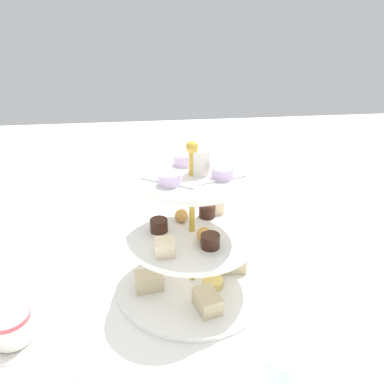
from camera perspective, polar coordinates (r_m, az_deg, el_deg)
ground_plane at (r=0.66m, az=0.00°, el=-14.60°), size 2.40×2.40×0.00m
tiered_serving_stand at (r=0.61m, az=0.06°, el=-8.45°), size 0.27×0.27×0.27m
water_glass_tall_right at (r=0.87m, az=-2.34°, el=0.45°), size 0.07×0.07×0.12m
teacup_with_saucer at (r=0.61m, az=-27.35°, el=-19.22°), size 0.09×0.09×0.05m
butter_knife_left at (r=0.80m, az=23.55°, el=-8.82°), size 0.03×0.17×0.00m
butter_knife_right at (r=0.81m, az=-22.84°, el=-8.25°), size 0.07×0.17×0.00m
water_glass_mid_back at (r=0.48m, az=14.30°, el=-27.54°), size 0.06×0.06×0.10m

